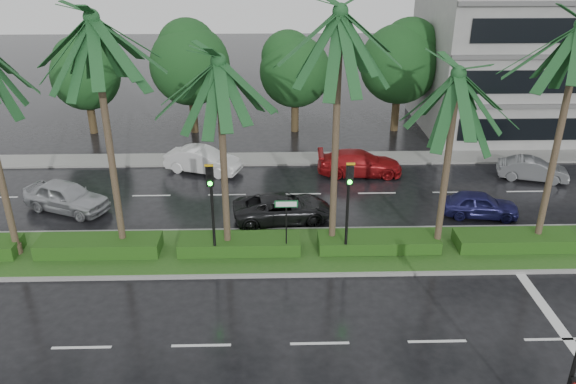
{
  "coord_description": "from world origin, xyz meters",
  "views": [
    {
      "loc": [
        -1.47,
        -20.04,
        12.6
      ],
      "look_at": [
        -0.9,
        1.5,
        2.66
      ],
      "focal_mm": 35.0,
      "sensor_mm": 36.0,
      "label": 1
    }
  ],
  "objects_px": {
    "car_grey": "(533,169)",
    "signal_near": "(574,376)",
    "car_silver": "(66,196)",
    "car_darkgrey": "(283,208)",
    "car_red": "(360,163)",
    "car_blue": "(479,204)",
    "car_white": "(203,160)",
    "street_sign": "(286,214)",
    "signal_median_left": "(211,198)"
  },
  "relations": [
    {
      "from": "car_darkgrey",
      "to": "signal_near",
      "type": "bearing_deg",
      "value": -160.09
    },
    {
      "from": "car_white",
      "to": "car_red",
      "type": "height_order",
      "value": "car_white"
    },
    {
      "from": "street_sign",
      "to": "car_blue",
      "type": "bearing_deg",
      "value": 21.53
    },
    {
      "from": "street_sign",
      "to": "car_red",
      "type": "height_order",
      "value": "street_sign"
    },
    {
      "from": "car_darkgrey",
      "to": "car_blue",
      "type": "relative_size",
      "value": 1.29
    },
    {
      "from": "car_darkgrey",
      "to": "car_blue",
      "type": "height_order",
      "value": "car_darkgrey"
    },
    {
      "from": "car_silver",
      "to": "car_red",
      "type": "height_order",
      "value": "car_silver"
    },
    {
      "from": "car_red",
      "to": "signal_near",
      "type": "bearing_deg",
      "value": -169.78
    },
    {
      "from": "car_silver",
      "to": "signal_near",
      "type": "bearing_deg",
      "value": -106.03
    },
    {
      "from": "street_sign",
      "to": "car_silver",
      "type": "bearing_deg",
      "value": 155.53
    },
    {
      "from": "car_blue",
      "to": "signal_median_left",
      "type": "bearing_deg",
      "value": 116.25
    },
    {
      "from": "car_blue",
      "to": "street_sign",
      "type": "bearing_deg",
      "value": 120.32
    },
    {
      "from": "car_silver",
      "to": "car_red",
      "type": "distance_m",
      "value": 15.79
    },
    {
      "from": "car_white",
      "to": "car_blue",
      "type": "bearing_deg",
      "value": -93.62
    },
    {
      "from": "car_grey",
      "to": "signal_near",
      "type": "bearing_deg",
      "value": 175.02
    },
    {
      "from": "signal_median_left",
      "to": "street_sign",
      "type": "distance_m",
      "value": 3.13
    },
    {
      "from": "street_sign",
      "to": "car_darkgrey",
      "type": "relative_size",
      "value": 0.55
    },
    {
      "from": "car_white",
      "to": "car_grey",
      "type": "relative_size",
      "value": 1.17
    },
    {
      "from": "car_silver",
      "to": "street_sign",
      "type": "bearing_deg",
      "value": -90.79
    },
    {
      "from": "signal_near",
      "to": "car_darkgrey",
      "type": "relative_size",
      "value": 0.92
    },
    {
      "from": "street_sign",
      "to": "car_blue",
      "type": "height_order",
      "value": "street_sign"
    },
    {
      "from": "car_grey",
      "to": "car_red",
      "type": "bearing_deg",
      "value": 100.33
    },
    {
      "from": "street_sign",
      "to": "car_grey",
      "type": "distance_m",
      "value": 16.26
    },
    {
      "from": "signal_median_left",
      "to": "car_grey",
      "type": "xyz_separation_m",
      "value": [
        17.0,
        8.31,
        -2.38
      ]
    },
    {
      "from": "signal_median_left",
      "to": "car_white",
      "type": "distance_m",
      "value": 10.3
    },
    {
      "from": "signal_near",
      "to": "car_darkgrey",
      "type": "distance_m",
      "value": 15.29
    },
    {
      "from": "car_darkgrey",
      "to": "car_red",
      "type": "xyz_separation_m",
      "value": [
        4.5,
        5.58,
        0.04
      ]
    },
    {
      "from": "signal_median_left",
      "to": "car_red",
      "type": "distance_m",
      "value": 12.12
    },
    {
      "from": "signal_near",
      "to": "car_silver",
      "type": "height_order",
      "value": "signal_near"
    },
    {
      "from": "signal_near",
      "to": "car_white",
      "type": "distance_m",
      "value": 22.85
    },
    {
      "from": "car_blue",
      "to": "car_grey",
      "type": "relative_size",
      "value": 0.99
    },
    {
      "from": "street_sign",
      "to": "car_white",
      "type": "xyz_separation_m",
      "value": [
        -4.59,
        9.74,
        -1.4
      ]
    },
    {
      "from": "car_silver",
      "to": "car_blue",
      "type": "distance_m",
      "value": 20.34
    },
    {
      "from": "car_red",
      "to": "car_grey",
      "type": "relative_size",
      "value": 1.29
    },
    {
      "from": "car_blue",
      "to": "car_silver",
      "type": "bearing_deg",
      "value": 95.49
    },
    {
      "from": "car_silver",
      "to": "car_darkgrey",
      "type": "xyz_separation_m",
      "value": [
        10.72,
        -1.37,
        -0.1
      ]
    },
    {
      "from": "car_darkgrey",
      "to": "car_grey",
      "type": "relative_size",
      "value": 1.27
    },
    {
      "from": "signal_median_left",
      "to": "car_darkgrey",
      "type": "bearing_deg",
      "value": 52.03
    },
    {
      "from": "signal_median_left",
      "to": "car_silver",
      "type": "distance_m",
      "value": 9.59
    },
    {
      "from": "car_blue",
      "to": "car_white",
      "type": "bearing_deg",
      "value": 75.77
    },
    {
      "from": "signal_near",
      "to": "car_red",
      "type": "bearing_deg",
      "value": 97.76
    },
    {
      "from": "car_white",
      "to": "car_red",
      "type": "bearing_deg",
      "value": -74.45
    },
    {
      "from": "signal_near",
      "to": "car_red",
      "type": "relative_size",
      "value": 0.91
    },
    {
      "from": "signal_near",
      "to": "signal_median_left",
      "type": "height_order",
      "value": "signal_median_left"
    },
    {
      "from": "street_sign",
      "to": "signal_near",
      "type": "bearing_deg",
      "value": -54.66
    },
    {
      "from": "car_darkgrey",
      "to": "car_grey",
      "type": "distance_m",
      "value": 14.82
    },
    {
      "from": "street_sign",
      "to": "car_white",
      "type": "height_order",
      "value": "street_sign"
    },
    {
      "from": "car_silver",
      "to": "car_blue",
      "type": "bearing_deg",
      "value": -69.62
    },
    {
      "from": "car_silver",
      "to": "signal_median_left",
      "type": "bearing_deg",
      "value": -99.48
    },
    {
      "from": "car_silver",
      "to": "car_darkgrey",
      "type": "relative_size",
      "value": 0.93
    }
  ]
}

